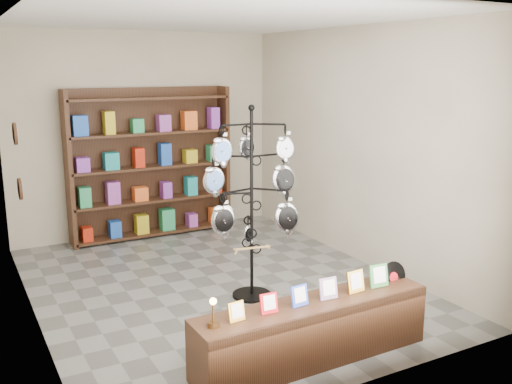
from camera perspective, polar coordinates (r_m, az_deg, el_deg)
ground at (r=6.79m, az=-3.88°, el=-9.19°), size 5.00×5.00×0.00m
room_envelope at (r=6.34m, az=-4.13°, el=6.54°), size 5.00×5.00×5.00m
display_tree at (r=6.08m, az=-0.44°, el=0.32°), size 1.13×1.11×2.12m
front_shelf at (r=5.09m, az=5.74°, el=-13.64°), size 2.19×0.48×0.77m
back_shelving at (r=8.58m, az=-10.46°, el=2.39°), size 2.42×0.36×2.20m
wall_clocks at (r=6.64m, az=-22.75°, el=2.82°), size 0.03×0.24×0.84m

